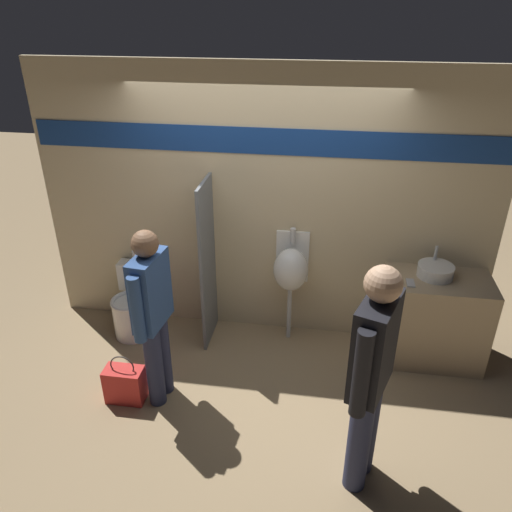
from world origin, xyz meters
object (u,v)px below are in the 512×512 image
(person_in_vest, at_px, (371,373))
(shopping_bag, at_px, (125,384))
(toilet, at_px, (133,307))
(person_with_lanyard, at_px, (153,312))
(cell_phone, at_px, (410,283))
(sink_basin, at_px, (436,271))
(urinal_near_counter, at_px, (291,269))

(person_in_vest, relative_size, shopping_bag, 3.73)
(toilet, xyz_separation_m, person_with_lanyard, (0.58, -0.89, 0.59))
(person_in_vest, bearing_deg, person_with_lanyard, 90.82)
(cell_phone, bearing_deg, shopping_bag, -159.52)
(sink_basin, xyz_separation_m, urinal_near_counter, (-1.33, 0.07, -0.14))
(person_in_vest, bearing_deg, toilet, 76.86)
(urinal_near_counter, relative_size, person_with_lanyard, 0.74)
(urinal_near_counter, relative_size, shopping_bag, 2.50)
(person_in_vest, distance_m, shopping_bag, 2.21)
(cell_phone, xyz_separation_m, shopping_bag, (-2.43, -0.91, -0.71))
(toilet, relative_size, person_in_vest, 0.48)
(shopping_bag, bearing_deg, urinal_near_counter, 40.70)
(cell_phone, distance_m, urinal_near_counter, 1.13)
(urinal_near_counter, height_order, person_with_lanyard, person_with_lanyard)
(urinal_near_counter, relative_size, person_in_vest, 0.67)
(cell_phone, xyz_separation_m, toilet, (-2.71, 0.08, -0.58))
(cell_phone, bearing_deg, person_in_vest, -107.01)
(sink_basin, height_order, toilet, sink_basin)
(urinal_near_counter, bearing_deg, cell_phone, -12.11)
(sink_basin, distance_m, person_in_vest, 1.70)
(toilet, bearing_deg, cell_phone, -1.79)
(toilet, xyz_separation_m, shopping_bag, (0.29, -0.99, -0.13))
(cell_phone, distance_m, person_with_lanyard, 2.28)
(sink_basin, distance_m, toilet, 3.02)
(sink_basin, xyz_separation_m, cell_phone, (-0.24, -0.17, -0.05))
(sink_basin, relative_size, urinal_near_counter, 0.27)
(urinal_near_counter, xyz_separation_m, person_with_lanyard, (-1.04, -1.05, 0.09))
(person_in_vest, bearing_deg, cell_phone, 2.77)
(urinal_near_counter, bearing_deg, person_with_lanyard, -134.72)
(person_with_lanyard, bearing_deg, cell_phone, -62.51)
(cell_phone, height_order, person_in_vest, person_in_vest)
(cell_phone, xyz_separation_m, urinal_near_counter, (-1.10, 0.24, -0.08))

